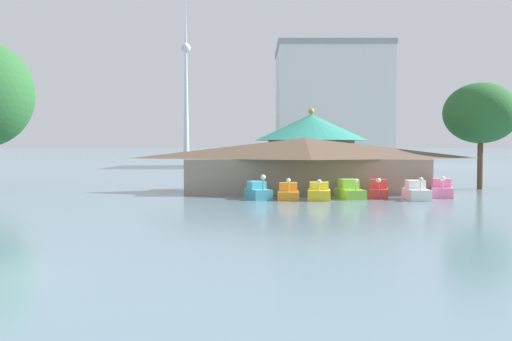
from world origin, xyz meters
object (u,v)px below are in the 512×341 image
(pedal_boat_orange, at_px, (290,193))
(distant_broadcast_tower, at_px, (188,66))
(pedal_boat_cyan, at_px, (260,192))
(green_roof_pavilion, at_px, (313,143))
(pedal_boat_yellow, at_px, (321,193))
(shoreline_tree_right, at_px, (483,113))
(pedal_boat_red, at_px, (380,191))
(pedal_boat_pink, at_px, (444,190))
(pedal_boat_white, at_px, (418,192))
(background_building_block, at_px, (333,107))
(pedal_boat_lime, at_px, (351,191))
(boathouse, at_px, (306,164))

(pedal_boat_orange, distance_m, distant_broadcast_tower, 360.12)
(pedal_boat_cyan, distance_m, green_roof_pavilion, 23.61)
(pedal_boat_yellow, distance_m, shoreline_tree_right, 19.95)
(pedal_boat_yellow, xyz_separation_m, pedal_boat_red, (4.61, 1.53, 0.03))
(pedal_boat_pink, bearing_deg, pedal_boat_orange, -64.85)
(pedal_boat_orange, relative_size, pedal_boat_red, 0.91)
(pedal_boat_cyan, height_order, distant_broadcast_tower, distant_broadcast_tower)
(pedal_boat_white, distance_m, background_building_block, 73.33)
(pedal_boat_cyan, xyz_separation_m, pedal_boat_red, (9.03, 0.86, 0.02))
(pedal_boat_yellow, relative_size, pedal_boat_white, 0.89)
(pedal_boat_lime, xyz_separation_m, boathouse, (-2.86, 6.29, 1.85))
(pedal_boat_pink, relative_size, background_building_block, 0.13)
(pedal_boat_red, relative_size, pedal_boat_pink, 0.89)
(pedal_boat_pink, relative_size, shoreline_tree_right, 0.31)
(pedal_boat_yellow, xyz_separation_m, distant_broadcast_tower, (-50.66, 352.62, 55.77))
(pedal_boat_orange, xyz_separation_m, boathouse, (1.77, 7.27, 1.92))
(pedal_boat_lime, height_order, shoreline_tree_right, shoreline_tree_right)
(pedal_boat_pink, bearing_deg, pedal_boat_red, -66.29)
(pedal_boat_lime, relative_size, pedal_boat_white, 1.07)
(pedal_boat_white, height_order, background_building_block, background_building_block)
(boathouse, bearing_deg, distant_broadcast_tower, 98.27)
(pedal_boat_cyan, height_order, pedal_boat_lime, pedal_boat_cyan)
(pedal_boat_orange, relative_size, pedal_boat_pink, 0.81)
(distant_broadcast_tower, bearing_deg, pedal_boat_red, -81.06)
(pedal_boat_lime, bearing_deg, distant_broadcast_tower, 176.74)
(green_roof_pavilion, bearing_deg, pedal_boat_cyan, -104.85)
(pedal_boat_white, bearing_deg, pedal_boat_red, -117.90)
(pedal_boat_red, height_order, pedal_boat_pink, pedal_boat_pink)
(pedal_boat_red, height_order, boathouse, boathouse)
(pedal_boat_orange, height_order, boathouse, boathouse)
(pedal_boat_pink, height_order, green_roof_pavilion, green_roof_pavilion)
(pedal_boat_cyan, relative_size, pedal_boat_yellow, 1.14)
(pedal_boat_red, relative_size, boathouse, 0.13)
(pedal_boat_orange, xyz_separation_m, shoreline_tree_right, (17.86, 10.52, 6.34))
(boathouse, height_order, distant_broadcast_tower, distant_broadcast_tower)
(pedal_boat_orange, height_order, green_roof_pavilion, green_roof_pavilion)
(pedal_boat_lime, height_order, pedal_boat_white, pedal_boat_white)
(pedal_boat_orange, bearing_deg, shoreline_tree_right, 122.82)
(pedal_boat_pink, height_order, distant_broadcast_tower, distant_broadcast_tower)
(pedal_boat_red, bearing_deg, pedal_boat_yellow, -60.36)
(boathouse, distance_m, shoreline_tree_right, 17.00)
(pedal_boat_red, xyz_separation_m, shoreline_tree_right, (11.02, 9.15, 6.28))
(pedal_boat_orange, bearing_deg, pedal_boat_lime, 104.31)
(pedal_boat_cyan, height_order, pedal_boat_white, pedal_boat_cyan)
(pedal_boat_orange, bearing_deg, boathouse, 168.63)
(pedal_boat_white, relative_size, shoreline_tree_right, 0.31)
(pedal_boat_cyan, relative_size, green_roof_pavilion, 0.24)
(pedal_boat_cyan, xyz_separation_m, distant_broadcast_tower, (-46.23, 351.95, 55.76))
(pedal_boat_cyan, height_order, pedal_boat_yellow, pedal_boat_cyan)
(pedal_boat_yellow, bearing_deg, green_roof_pavilion, -177.55)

